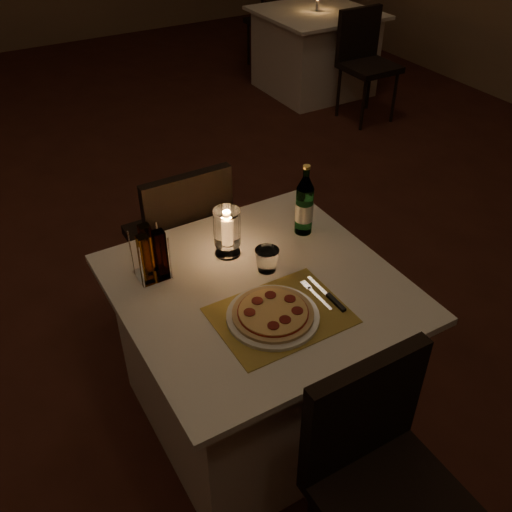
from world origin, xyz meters
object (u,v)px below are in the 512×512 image
water_bottle (304,206)px  hurricane_candle (227,229)px  neighbor_table_right (314,52)px  tumbler (267,260)px  chair_near (378,465)px  main_table (258,354)px  pizza (273,313)px  plate (273,316)px  chair_far (182,232)px

water_bottle → hurricane_candle: bearing=176.2°
neighbor_table_right → tumbler: bearing=-128.0°
chair_near → tumbler: chair_near is taller
main_table → pizza: (-0.05, -0.18, 0.39)m
main_table → plate: bearing=-105.5°
hurricane_candle → neighbor_table_right: bearing=49.5°
chair_far → hurricane_candle: bearing=-90.8°
chair_near → pizza: chair_near is taller
plate → pizza: size_ratio=1.14×
plate → water_bottle: (0.38, 0.39, 0.11)m
chair_near → neighbor_table_right: chair_near is taller
plate → hurricane_candle: size_ratio=1.60×
main_table → hurricane_candle: (-0.01, 0.23, 0.48)m
plate → water_bottle: bearing=45.1°
chair_far → plate: chair_far is taller
chair_near → plate: size_ratio=2.81×
main_table → hurricane_candle: bearing=91.7°
chair_far → plate: size_ratio=2.81×
plate → pizza: bearing=24.5°
tumbler → chair_near: bearing=-95.3°
plate → tumbler: size_ratio=3.49×
chair_near → main_table: bearing=90.0°
chair_far → plate: bearing=-93.2°
chair_near → chair_far: bearing=90.0°
pizza → plate: bearing=-155.5°
plate → neighbor_table_right: (2.48, 3.25, -0.38)m
neighbor_table_right → pizza: bearing=-127.3°
pizza → water_bottle: 0.55m
water_bottle → hurricane_candle: (-0.34, 0.02, -0.01)m
chair_far → chair_near: bearing=-90.0°
tumbler → hurricane_candle: bearing=115.6°
chair_near → tumbler: 0.82m
chair_near → chair_far: size_ratio=1.00×
pizza → water_bottle: size_ratio=0.91×
plate → water_bottle: water_bottle is taller
chair_far → neighbor_table_right: (2.43, 2.36, -0.18)m
chair_near → chair_far: 1.43m
pizza → neighbor_table_right: 4.11m
chair_near → plate: chair_near is taller
main_table → neighbor_table_right: size_ratio=1.00×
tumbler → water_bottle: water_bottle is taller
pizza → water_bottle: water_bottle is taller
neighbor_table_right → chair_far: bearing=-135.8°
pizza → neighbor_table_right: pizza is taller
main_table → pizza: 0.44m
main_table → tumbler: 0.42m
chair_far → neighbor_table_right: bearing=44.2°
main_table → chair_far: (-0.00, 0.71, 0.18)m
hurricane_candle → neighbor_table_right: hurricane_candle is taller
chair_near → hurricane_candle: hurricane_candle is taller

